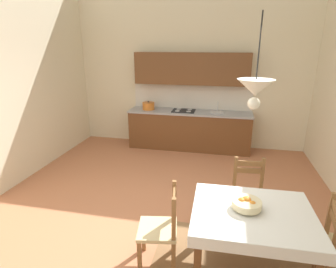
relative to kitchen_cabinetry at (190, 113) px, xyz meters
name	(u,v)px	position (x,y,z in m)	size (l,w,h in m)	color
ground_plane	(156,226)	(-0.04, -3.03, -0.91)	(5.96, 7.20, 0.10)	#B7704C
wall_back	(191,61)	(-0.04, 0.33, 1.15)	(5.96, 0.12, 4.02)	beige
kitchen_cabinetry	(190,113)	(0.00, 0.00, 0.00)	(2.82, 0.63, 2.20)	brown
dining_table	(252,223)	(1.15, -3.64, -0.24)	(1.24, 1.03, 0.75)	brown
dining_chair_tv_side	(161,228)	(0.20, -3.70, -0.41)	(0.49, 0.49, 0.93)	#D1BC89
dining_chair_kitchen_side	(249,195)	(1.18, -2.78, -0.41)	(0.46, 0.46, 0.93)	#D1BC89
fruit_bowl	(246,204)	(1.08, -3.61, -0.04)	(0.30, 0.30, 0.12)	beige
pendant_lamp	(255,89)	(1.04, -3.69, 1.14)	(0.32, 0.32, 0.80)	black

